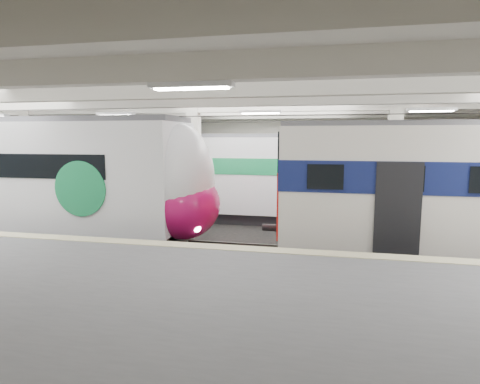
# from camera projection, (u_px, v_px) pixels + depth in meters

# --- Properties ---
(station_hall) EXTENTS (36.00, 24.00, 5.75)m
(station_hall) POSITION_uv_depth(u_px,v_px,m) (240.00, 163.00, 11.74)
(station_hall) COLOR black
(station_hall) RESTS_ON ground
(modern_emu) EXTENTS (14.75, 3.04, 4.71)m
(modern_emu) POSITION_uv_depth(u_px,v_px,m) (47.00, 182.00, 15.18)
(modern_emu) COLOR white
(modern_emu) RESTS_ON ground
(far_train) EXTENTS (12.89, 2.75, 4.15)m
(far_train) POSITION_uv_depth(u_px,v_px,m) (179.00, 175.00, 19.86)
(far_train) COLOR white
(far_train) RESTS_ON ground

